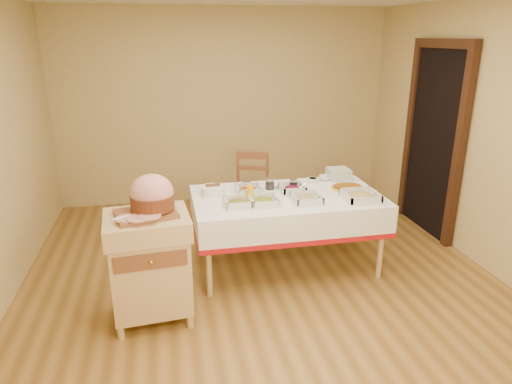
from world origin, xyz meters
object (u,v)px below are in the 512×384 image
dining_table (287,211)px  bread_basket (213,190)px  dining_chair (251,191)px  preserve_jar_left (270,184)px  butcher_cart (150,261)px  brass_platter (347,187)px  preserve_jar_right (293,185)px  mustard_bottle (250,193)px  ham_on_board (151,197)px  plate_stack (338,174)px

dining_table → bread_basket: bread_basket is taller
dining_chair → bread_basket: 1.06m
preserve_jar_left → bread_basket: preserve_jar_left is taller
butcher_cart → preserve_jar_left: size_ratio=7.80×
butcher_cart → brass_platter: 2.10m
preserve_jar_right → mustard_bottle: size_ratio=0.56×
ham_on_board → preserve_jar_left: ham_on_board is taller
dining_table → mustard_bottle: size_ratio=9.44×
butcher_cart → ham_on_board: 0.53m
mustard_bottle → brass_platter: size_ratio=0.61×
dining_table → ham_on_board: ham_on_board is taller
preserve_jar_right → brass_platter: size_ratio=0.34×
dining_table → plate_stack: bearing=29.6°
dining_table → bread_basket: size_ratio=7.78×
mustard_bottle → ham_on_board: bearing=-149.2°
plate_stack → brass_platter: bearing=-95.8°
plate_stack → brass_platter: (-0.03, -0.32, -0.04)m
butcher_cart → preserve_jar_left: (1.19, 0.88, 0.29)m
dining_table → butcher_cart: 1.47m
butcher_cart → dining_chair: dining_chair is taller
dining_table → brass_platter: size_ratio=5.78×
dining_chair → plate_stack: size_ratio=4.20×
bread_basket → preserve_jar_left: bearing=4.9°
ham_on_board → plate_stack: ham_on_board is taller
preserve_jar_right → plate_stack: size_ratio=0.49×
dining_chair → brass_platter: 1.28m
dining_chair → preserve_jar_right: size_ratio=8.58×
butcher_cart → bread_basket: 1.07m
butcher_cart → plate_stack: (1.99, 1.05, 0.30)m
dining_table → dining_chair: size_ratio=1.97×
preserve_jar_right → brass_platter: preserve_jar_right is taller
dining_table → ham_on_board: bearing=-153.6°
preserve_jar_left → dining_chair: bearing=93.1°
mustard_bottle → dining_table: bearing=15.2°
dining_table → brass_platter: brass_platter is taller
ham_on_board → preserve_jar_left: 1.44m
bread_basket → brass_platter: 1.35m
dining_chair → preserve_jar_left: (0.04, -0.80, 0.34)m
dining_table → bread_basket: bearing=166.9°
ham_on_board → bread_basket: (0.56, 0.79, -0.25)m
preserve_jar_right → brass_platter: (0.53, -0.10, -0.03)m
brass_platter → preserve_jar_right: bearing=169.2°
preserve_jar_left → bread_basket: (-0.58, -0.05, -0.01)m
dining_chair → brass_platter: (0.81, -0.95, 0.30)m
preserve_jar_left → mustard_bottle: 0.42m
preserve_jar_right → preserve_jar_left: bearing=168.1°
ham_on_board → preserve_jar_right: bearing=30.0°
butcher_cart → preserve_jar_left: 1.51m
dining_table → dining_chair: dining_chair is taller
dining_table → brass_platter: bearing=5.6°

